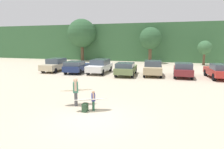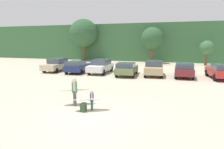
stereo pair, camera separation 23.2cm
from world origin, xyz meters
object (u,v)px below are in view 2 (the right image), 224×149
at_px(surfboard_cream, 76,90).
at_px(parked_car_olive_green, 127,69).
at_px(parked_car_white, 101,66).
at_px(parked_car_navy, 77,66).
at_px(parked_car_maroon, 184,70).
at_px(person_adult, 75,90).
at_px(person_child, 92,99).
at_px(parked_car_champagne, 57,65).
at_px(surfboard_white, 89,99).
at_px(backpack_dropped, 83,107).
at_px(parked_car_red, 220,71).
at_px(parked_car_tan, 154,68).

bearing_deg(surfboard_cream, parked_car_olive_green, -122.34).
distance_m(parked_car_white, surfboard_cream, 12.18).
relative_size(parked_car_navy, parked_car_maroon, 1.04).
height_order(person_adult, person_child, person_adult).
distance_m(parked_car_champagne, person_adult, 14.69).
relative_size(surfboard_white, backpack_dropped, 4.30).
height_order(parked_car_navy, backpack_dropped, parked_car_navy).
bearing_deg(parked_car_white, parked_car_navy, 102.71).
xyz_separation_m(parked_car_white, backpack_dropped, (3.85, -12.82, -0.62)).
bearing_deg(parked_car_navy, parked_car_olive_green, -98.58).
relative_size(parked_car_navy, parked_car_red, 1.02).
relative_size(parked_car_red, backpack_dropped, 9.95).
bearing_deg(parked_car_white, parked_car_tan, -92.58).
distance_m(parked_car_white, parked_car_olive_green, 3.43).
height_order(parked_car_champagne, surfboard_white, parked_car_champagne).
distance_m(parked_car_red, backpack_dropped, 15.30).
relative_size(parked_car_red, person_adult, 2.81).
distance_m(parked_car_champagne, parked_car_olive_green, 9.14).
xyz_separation_m(parked_car_white, parked_car_tan, (6.12, -0.14, 0.00)).
xyz_separation_m(parked_car_navy, surfboard_cream, (5.61, -11.15, 0.10)).
xyz_separation_m(parked_car_champagne, surfboard_cream, (8.69, -11.70, 0.05)).
bearing_deg(surfboard_cream, parked_car_maroon, -148.42).
relative_size(parked_car_red, person_child, 4.22).
xyz_separation_m(person_child, surfboard_white, (-0.08, -0.13, 0.01)).
height_order(parked_car_white, parked_car_tan, parked_car_tan).
height_order(parked_car_champagne, parked_car_maroon, parked_car_champagne).
bearing_deg(parked_car_navy, surfboard_cream, -159.93).
bearing_deg(person_adult, parked_car_red, -155.49).
bearing_deg(person_adult, parked_car_white, -102.50).
relative_size(parked_car_olive_green, parked_car_maroon, 1.07).
xyz_separation_m(parked_car_maroon, person_adult, (-6.30, -11.85, 0.11)).
height_order(parked_car_maroon, parked_car_red, parked_car_red).
distance_m(parked_car_olive_green, person_child, 11.59).
height_order(person_child, surfboard_cream, person_child).
distance_m(parked_car_champagne, person_child, 15.84).
relative_size(parked_car_maroon, person_child, 4.14).
xyz_separation_m(parked_car_olive_green, surfboard_white, (0.77, -11.69, -0.16)).
distance_m(parked_car_white, parked_car_maroon, 9.20).
xyz_separation_m(person_adult, backpack_dropped, (0.95, -0.85, -0.68)).
bearing_deg(parked_car_olive_green, parked_car_navy, 83.72).
bearing_deg(surfboard_white, parked_car_tan, -125.08).
relative_size(parked_car_navy, parked_car_tan, 1.11).
bearing_deg(backpack_dropped, parked_car_maroon, 67.16).
bearing_deg(surfboard_white, parked_car_navy, -86.02).
xyz_separation_m(parked_car_red, person_child, (-8.36, -12.21, -0.19)).
xyz_separation_m(parked_car_navy, surfboard_white, (6.80, -11.89, -0.15)).
xyz_separation_m(surfboard_cream, backpack_dropped, (0.96, -0.99, -0.63)).
bearing_deg(parked_car_navy, person_child, -156.28).
distance_m(parked_car_maroon, parked_car_red, 3.33).
height_order(parked_car_tan, backpack_dropped, parked_car_tan).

